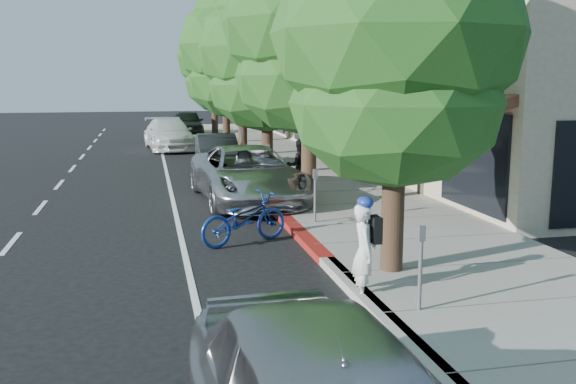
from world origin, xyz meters
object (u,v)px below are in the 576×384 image
object	(u,v)px
street_tree_3	(242,48)
dark_suv_far	(187,123)
street_tree_4	(225,58)
street_tree_5	(214,57)
white_pickup	(169,134)
street_tree_1	(310,26)
street_tree_0	(398,39)
silver_suv	(248,175)
cyclist	(364,252)
dark_sedan	(217,153)
pedestrian	(299,166)
bicycle	(244,219)
street_tree_2	(267,52)

from	to	relation	value
street_tree_3	dark_suv_far	world-z (taller)	street_tree_3
street_tree_3	dark_suv_far	size ratio (longest dim) A/B	1.70
street_tree_3	street_tree_4	distance (m)	6.00
street_tree_5	white_pickup	distance (m)	9.22
street_tree_1	street_tree_0	bearing A→B (deg)	-90.00
street_tree_0	silver_suv	bearing A→B (deg)	100.57
street_tree_5	street_tree_4	bearing A→B (deg)	-90.00
street_tree_5	white_pickup	bearing A→B (deg)	-112.01
street_tree_0	white_pickup	xyz separation A→B (m)	(-3.10, 22.33, -3.37)
silver_suv	dark_suv_far	world-z (taller)	dark_suv_far
cyclist	silver_suv	size ratio (longest dim) A/B	0.27
dark_sedan	white_pickup	bearing A→B (deg)	101.59
street_tree_0	pedestrian	distance (m)	8.67
dark_sedan	silver_suv	bearing A→B (deg)	-87.74
street_tree_3	white_pickup	bearing A→B (deg)	125.59
street_tree_0	dark_suv_far	distance (m)	30.06
dark_sedan	bicycle	bearing A→B (deg)	-92.38
street_tree_3	street_tree_4	xyz separation A→B (m)	(0.00, 6.00, -0.24)
street_tree_3	silver_suv	distance (m)	11.33
street_tree_4	cyclist	size ratio (longest dim) A/B	4.85
silver_suv	white_pickup	xyz separation A→B (m)	(-1.70, 14.83, -0.04)
street_tree_0	silver_suv	world-z (taller)	street_tree_0
street_tree_4	street_tree_3	bearing A→B (deg)	-90.00
cyclist	street_tree_4	bearing A→B (deg)	7.37
street_tree_0	street_tree_4	size ratio (longest dim) A/B	0.89
street_tree_2	silver_suv	bearing A→B (deg)	-107.28
street_tree_1	dark_suv_far	size ratio (longest dim) A/B	1.63
white_pickup	pedestrian	world-z (taller)	pedestrian
street_tree_0	cyclist	world-z (taller)	street_tree_0
street_tree_5	silver_suv	bearing A→B (deg)	-93.56
street_tree_2	dark_sedan	world-z (taller)	street_tree_2
street_tree_4	pedestrian	bearing A→B (deg)	-89.18
street_tree_3	dark_sedan	size ratio (longest dim) A/B	1.91
street_tree_0	white_pickup	world-z (taller)	street_tree_0
silver_suv	dark_suv_far	size ratio (longest dim) A/B	1.22
street_tree_4	white_pickup	xyz separation A→B (m)	(-3.10, -1.67, -3.80)
street_tree_3	white_pickup	size ratio (longest dim) A/B	1.53
white_pickup	street_tree_5	bearing A→B (deg)	62.15
street_tree_5	dark_sedan	distance (m)	16.39
dark_suv_far	street_tree_3	bearing A→B (deg)	-79.52
street_tree_4	street_tree_2	bearing A→B (deg)	-90.00
bicycle	pedestrian	xyz separation A→B (m)	(2.43, 5.14, 0.39)
street_tree_0	silver_suv	distance (m)	8.33
dark_sedan	white_pickup	size ratio (longest dim) A/B	0.80
street_tree_1	pedestrian	bearing A→B (deg)	83.68
street_tree_5	street_tree_2	bearing A→B (deg)	-90.00
street_tree_3	dark_sedan	xyz separation A→B (m)	(-1.56, -3.77, -4.12)
street_tree_0	street_tree_1	xyz separation A→B (m)	(-0.00, 6.00, 0.67)
white_pickup	street_tree_3	bearing A→B (deg)	-60.25
white_pickup	cyclist	bearing A→B (deg)	-90.36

